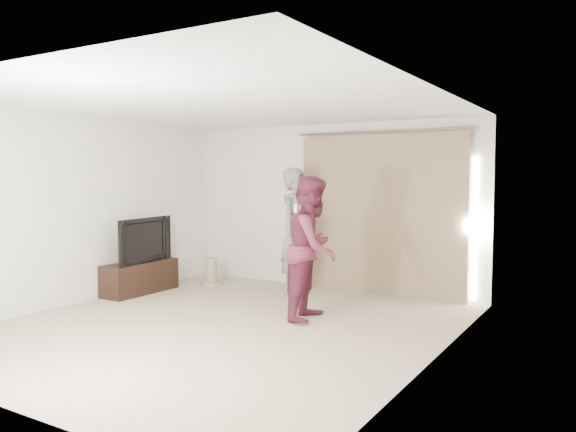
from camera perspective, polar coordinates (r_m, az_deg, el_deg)
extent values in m
plane|color=tan|center=(6.82, -6.60, -11.05)|extent=(5.50, 5.50, 0.00)
cube|color=white|center=(8.93, 4.20, 0.98)|extent=(5.00, 0.04, 2.60)
cube|color=white|center=(8.37, -20.32, 0.55)|extent=(0.04, 5.50, 2.60)
cube|color=white|center=(8.62, -18.16, 0.02)|extent=(0.02, 0.08, 0.12)
cube|color=white|center=(7.96, -25.19, -7.02)|extent=(0.02, 0.08, 0.12)
cube|color=white|center=(6.64, -6.78, 11.17)|extent=(5.00, 5.50, 0.01)
cube|color=tan|center=(8.50, 9.40, 0.11)|extent=(2.60, 0.10, 2.40)
cylinder|color=#716151|center=(8.51, 9.49, 8.47)|extent=(2.80, 0.03, 0.03)
cube|color=white|center=(8.15, 18.40, -1.26)|extent=(0.08, 0.04, 2.00)
cube|color=black|center=(8.89, -14.79, -6.05)|extent=(0.43, 1.24, 0.48)
imported|color=black|center=(8.81, -14.86, -2.35)|extent=(0.31, 1.19, 0.68)
cylinder|color=tan|center=(9.34, -7.80, -6.78)|extent=(0.33, 0.33, 0.06)
cylinder|color=tan|center=(9.30, -7.81, -5.44)|extent=(0.19, 0.19, 0.39)
imported|color=slate|center=(8.37, 0.95, -1.60)|extent=(0.52, 0.73, 1.90)
cube|color=white|center=(8.35, -0.46, 1.88)|extent=(0.04, 0.04, 0.14)
cube|color=white|center=(8.54, 0.31, 1.07)|extent=(0.05, 0.05, 0.09)
imported|color=maroon|center=(6.98, 2.54, -3.25)|extent=(0.80, 0.96, 1.78)
cube|color=white|center=(6.94, 0.85, 0.64)|extent=(0.04, 0.04, 0.14)
cube|color=white|center=(7.14, 1.74, -0.22)|extent=(0.05, 0.05, 0.09)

